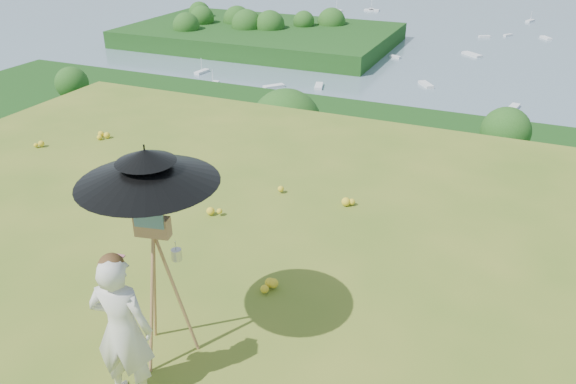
% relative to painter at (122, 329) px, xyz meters
% --- Properties ---
extents(ground, '(14.00, 14.00, 0.00)m').
position_rel_painter_xyz_m(ground, '(-0.56, 1.46, -0.78)').
color(ground, '#507320').
rests_on(ground, ground).
extents(forest_slope, '(140.00, 56.00, 22.00)m').
position_rel_painter_xyz_m(forest_slope, '(-0.56, 36.46, -29.78)').
color(forest_slope, '#15380F').
rests_on(forest_slope, bay_water).
extents(shoreline_tier, '(170.00, 28.00, 8.00)m').
position_rel_painter_xyz_m(shoreline_tier, '(-0.56, 76.46, -36.78)').
color(shoreline_tier, '#695F54').
rests_on(shoreline_tier, bay_water).
extents(bay_water, '(700.00, 700.00, 0.00)m').
position_rel_painter_xyz_m(bay_water, '(-0.56, 241.46, -34.78)').
color(bay_water, slate).
rests_on(bay_water, ground).
extents(peninsula, '(90.00, 60.00, 12.00)m').
position_rel_painter_xyz_m(peninsula, '(-75.56, 156.46, -29.78)').
color(peninsula, '#15380F').
rests_on(peninsula, bay_water).
extents(slope_trees, '(110.00, 50.00, 6.00)m').
position_rel_painter_xyz_m(slope_trees, '(-0.56, 36.46, -15.78)').
color(slope_trees, '#1D4916').
rests_on(slope_trees, forest_slope).
extents(harbor_town, '(110.00, 22.00, 5.00)m').
position_rel_painter_xyz_m(harbor_town, '(-0.56, 76.46, -30.28)').
color(harbor_town, silver).
rests_on(harbor_town, shoreline_tier).
extents(moored_boats, '(140.00, 140.00, 0.70)m').
position_rel_painter_xyz_m(moored_boats, '(-13.06, 162.46, -34.43)').
color(moored_boats, white).
rests_on(moored_boats, bay_water).
extents(wildflowers, '(10.00, 10.50, 0.12)m').
position_rel_painter_xyz_m(wildflowers, '(-0.56, 1.71, -0.72)').
color(wildflowers, yellow).
rests_on(wildflowers, ground).
extents(painter, '(0.63, 0.48, 1.56)m').
position_rel_painter_xyz_m(painter, '(0.00, 0.00, 0.00)').
color(painter, silver).
rests_on(painter, ground).
extents(field_easel, '(0.79, 0.79, 1.76)m').
position_rel_painter_xyz_m(field_easel, '(-0.01, 0.61, 0.10)').
color(field_easel, '#A67D45').
rests_on(field_easel, ground).
extents(sun_umbrella, '(1.60, 1.60, 0.87)m').
position_rel_painter_xyz_m(sun_umbrella, '(-0.02, 0.64, 1.11)').
color(sun_umbrella, black).
rests_on(sun_umbrella, field_easel).
extents(painter_cap, '(0.24, 0.28, 0.10)m').
position_rel_painter_xyz_m(painter_cap, '(0.00, 0.00, 0.74)').
color(painter_cap, '#D27383').
rests_on(painter_cap, painter).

